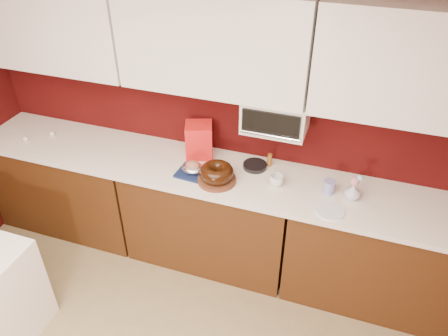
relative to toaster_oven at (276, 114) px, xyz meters
name	(u,v)px	position (x,y,z in m)	size (l,w,h in m)	color
wall_back	(222,111)	(-0.45, 0.15, -0.12)	(4.00, 0.02, 2.50)	#3E0908
base_cabinet_left	(72,185)	(-1.78, -0.17, -0.95)	(1.31, 0.58, 0.86)	#43240D
base_cabinet_center	(210,216)	(-0.45, -0.17, -0.95)	(1.31, 0.58, 0.86)	#43240D
base_cabinet_right	(378,255)	(0.88, -0.17, -0.95)	(1.31, 0.58, 0.86)	#43240D
countertop	(209,172)	(-0.45, -0.17, -0.49)	(4.00, 0.62, 0.04)	white
upper_cabinet_left	(46,22)	(-1.78, -0.02, 0.48)	(1.31, 0.33, 0.70)	white
upper_cabinet_center	(214,41)	(-0.45, -0.02, 0.48)	(1.31, 0.33, 0.70)	white
upper_cabinet_right	(429,67)	(0.88, -0.02, 0.48)	(1.31, 0.33, 0.70)	white
toaster_oven	(276,114)	(0.00, 0.00, 0.00)	(0.45, 0.30, 0.25)	white
toaster_oven_door	(271,125)	(0.00, -0.16, 0.00)	(0.40, 0.02, 0.18)	black
toaster_oven_handle	(269,135)	(0.00, -0.18, -0.07)	(0.02, 0.02, 0.42)	silver
cake_base	(217,180)	(-0.35, -0.28, -0.46)	(0.28, 0.28, 0.03)	brown
bundt_cake	(217,172)	(-0.35, -0.28, -0.39)	(0.25, 0.25, 0.10)	black
navy_towel	(193,173)	(-0.55, -0.25, -0.47)	(0.24, 0.20, 0.02)	#131F48
foil_ham_nest	(193,168)	(-0.55, -0.25, -0.42)	(0.17, 0.14, 0.06)	white
roasted_ham	(193,165)	(-0.55, -0.25, -0.40)	(0.11, 0.09, 0.07)	#A2624A
pandoro_box	(199,140)	(-0.59, 0.00, -0.33)	(0.21, 0.19, 0.28)	red
dark_pan	(255,166)	(-0.13, -0.02, -0.46)	(0.18, 0.18, 0.03)	black
coffee_mug	(277,179)	(0.08, -0.18, -0.43)	(0.09, 0.09, 0.10)	white
blue_jar	(329,187)	(0.45, -0.15, -0.42)	(0.08, 0.08, 0.10)	navy
flower_vase	(353,191)	(0.61, -0.17, -0.41)	(0.09, 0.09, 0.13)	silver
flower_pink	(355,181)	(0.61, -0.17, -0.33)	(0.06, 0.06, 0.06)	pink
flower_blue	(360,178)	(0.64, -0.15, -0.30)	(0.05, 0.05, 0.05)	#85BCD5
china_plate	(330,211)	(0.49, -0.35, -0.47)	(0.20, 0.20, 0.01)	white
amber_bottle	(270,160)	(-0.03, 0.04, -0.42)	(0.04, 0.04, 0.10)	brown
egg_left	(25,139)	(-2.06, -0.27, -0.45)	(0.05, 0.04, 0.04)	silver
egg_right	(52,134)	(-1.90, -0.13, -0.45)	(0.05, 0.04, 0.04)	silver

